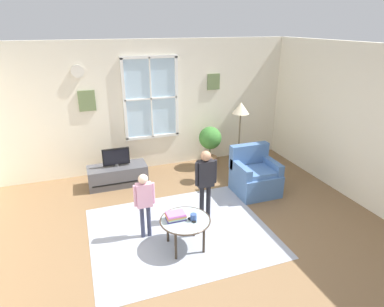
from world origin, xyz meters
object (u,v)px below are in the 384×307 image
(television, at_px, (116,157))
(potted_plant_by_window, at_px, (210,142))
(person_black_shirt, at_px, (205,178))
(cup, at_px, (193,217))
(tv_stand, at_px, (118,175))
(person_pink_shirt, at_px, (144,199))
(coffee_table, at_px, (185,222))
(book_stack, at_px, (176,216))
(armchair, at_px, (255,176))
(remote_near_books, at_px, (192,220))
(floor_lamp, at_px, (240,116))

(television, height_order, potted_plant_by_window, potted_plant_by_window)
(person_black_shirt, relative_size, potted_plant_by_window, 1.31)
(cup, bearing_deg, tv_stand, 107.54)
(television, height_order, person_pink_shirt, person_pink_shirt)
(coffee_table, distance_m, cup, 0.14)
(tv_stand, distance_m, book_stack, 2.32)
(armchair, bearing_deg, person_pink_shirt, -162.48)
(television, xyz_separation_m, coffee_table, (0.64, -2.29, -0.17))
(tv_stand, bearing_deg, remote_near_books, -73.00)
(coffee_table, height_order, remote_near_books, remote_near_books)
(tv_stand, bearing_deg, floor_lamp, -12.83)
(person_pink_shirt, height_order, potted_plant_by_window, person_pink_shirt)
(book_stack, relative_size, potted_plant_by_window, 0.30)
(armchair, distance_m, floor_lamp, 1.18)
(floor_lamp, bearing_deg, tv_stand, 167.17)
(remote_near_books, xyz_separation_m, person_pink_shirt, (-0.55, 0.49, 0.18))
(person_black_shirt, distance_m, potted_plant_by_window, 2.13)
(book_stack, bearing_deg, person_pink_shirt, 132.57)
(armchair, xyz_separation_m, floor_lamp, (-0.03, 0.62, 1.00))
(tv_stand, relative_size, person_pink_shirt, 1.10)
(remote_near_books, distance_m, person_black_shirt, 0.83)
(television, relative_size, book_stack, 1.89)
(remote_near_books, relative_size, person_pink_shirt, 0.14)
(tv_stand, height_order, armchair, armchair)
(person_black_shirt, bearing_deg, book_stack, -140.69)
(floor_lamp, bearing_deg, remote_near_books, -131.98)
(tv_stand, xyz_separation_m, potted_plant_by_window, (2.05, 0.23, 0.37))
(cup, distance_m, person_pink_shirt, 0.77)
(tv_stand, height_order, person_pink_shirt, person_pink_shirt)
(person_black_shirt, height_order, potted_plant_by_window, person_black_shirt)
(cup, height_order, person_pink_shirt, person_pink_shirt)
(person_black_shirt, xyz_separation_m, floor_lamp, (1.18, 1.17, 0.58))
(remote_near_books, bearing_deg, coffee_table, 145.39)
(coffee_table, relative_size, potted_plant_by_window, 0.78)
(television, height_order, person_black_shirt, person_black_shirt)
(television, distance_m, floor_lamp, 2.52)
(armchair, height_order, potted_plant_by_window, potted_plant_by_window)
(book_stack, xyz_separation_m, cup, (0.22, -0.10, -0.00))
(potted_plant_by_window, bearing_deg, person_black_shirt, -114.51)
(armchair, distance_m, cup, 2.03)
(floor_lamp, bearing_deg, armchair, -86.97)
(tv_stand, height_order, coffee_table, coffee_table)
(television, distance_m, person_black_shirt, 2.07)
(television, bearing_deg, coffee_table, -74.44)
(armchair, xyz_separation_m, remote_near_books, (-1.66, -1.19, 0.14))
(cup, bearing_deg, remote_near_books, -171.06)
(floor_lamp, bearing_deg, book_stack, -137.02)
(remote_near_books, relative_size, person_black_shirt, 0.12)
(book_stack, distance_m, remote_near_books, 0.23)
(coffee_table, height_order, person_pink_shirt, person_pink_shirt)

